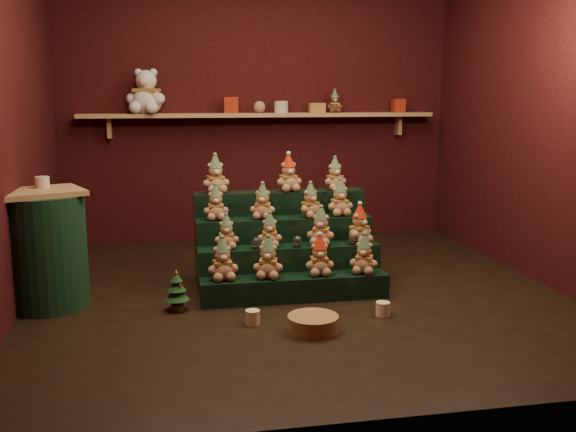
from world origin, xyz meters
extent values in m
plane|color=black|center=(0.00, 0.00, 0.00)|extent=(4.00, 4.00, 0.00)
cube|color=black|center=(0.00, 2.05, 1.40)|extent=(4.00, 0.10, 2.80)
cube|color=black|center=(0.00, -2.05, 1.40)|extent=(4.00, 0.10, 2.80)
cube|color=black|center=(-2.05, 0.00, 1.40)|extent=(0.10, 4.00, 2.80)
cube|color=black|center=(2.05, 0.00, 1.40)|extent=(0.10, 4.00, 2.80)
cube|color=tan|center=(0.00, 1.87, 1.30)|extent=(3.60, 0.26, 0.04)
cube|color=tan|center=(-1.50, 1.94, 1.18)|extent=(0.04, 0.12, 0.20)
cube|color=tan|center=(1.50, 1.94, 1.18)|extent=(0.04, 0.12, 0.20)
cube|color=black|center=(-0.05, -0.16, 0.09)|extent=(1.40, 0.22, 0.18)
cube|color=black|center=(-0.05, 0.06, 0.18)|extent=(1.40, 0.22, 0.36)
cube|color=black|center=(-0.05, 0.28, 0.27)|extent=(1.40, 0.22, 0.54)
cube|color=black|center=(-0.05, 0.50, 0.36)|extent=(1.40, 0.22, 0.72)
cylinder|color=black|center=(-0.32, 0.00, 0.37)|extent=(0.06, 0.06, 0.03)
sphere|color=white|center=(-0.32, 0.00, 0.42)|extent=(0.07, 0.07, 0.07)
cylinder|color=black|center=(0.00, 0.00, 0.37)|extent=(0.06, 0.06, 0.03)
sphere|color=white|center=(0.00, 0.00, 0.42)|extent=(0.07, 0.07, 0.07)
cylinder|color=black|center=(0.43, 0.00, 0.37)|extent=(0.06, 0.06, 0.02)
sphere|color=white|center=(0.43, 0.00, 0.41)|extent=(0.06, 0.06, 0.06)
cube|color=tan|center=(-1.84, 0.04, 0.83)|extent=(0.69, 0.64, 0.04)
cylinder|color=#10321A|center=(-1.84, 0.04, 0.41)|extent=(0.59, 0.59, 0.81)
cylinder|color=beige|center=(-1.84, 0.14, 0.89)|extent=(0.10, 0.10, 0.08)
cylinder|color=#432D18|center=(-0.92, -0.24, 0.02)|extent=(0.09, 0.09, 0.04)
cone|color=#123318|center=(-0.92, -0.24, 0.12)|extent=(0.18, 0.18, 0.09)
cone|color=#123318|center=(-0.92, -0.24, 0.19)|extent=(0.13, 0.13, 0.08)
cone|color=#123318|center=(-0.92, -0.24, 0.24)|extent=(0.09, 0.09, 0.06)
cone|color=orange|center=(-0.92, -0.24, 0.29)|extent=(0.03, 0.03, 0.03)
cylinder|color=beige|center=(-0.43, -0.62, 0.05)|extent=(0.10, 0.10, 0.10)
cylinder|color=beige|center=(0.47, -0.63, 0.05)|extent=(0.10, 0.10, 0.10)
cylinder|color=olive|center=(-0.07, -0.82, 0.05)|extent=(0.35, 0.35, 0.10)
cube|color=#B0301B|center=(-0.31, 1.85, 1.40)|extent=(0.14, 0.14, 0.16)
cylinder|color=beige|center=(0.21, 1.85, 1.38)|extent=(0.14, 0.14, 0.12)
cube|color=#B0301B|center=(1.46, 1.85, 1.39)|extent=(0.12, 0.12, 0.14)
sphere|color=#A6805C|center=(-0.02, 1.85, 1.38)|extent=(0.12, 0.12, 0.12)
cube|color=orange|center=(0.58, 1.85, 1.37)|extent=(0.16, 0.10, 0.10)
camera|label=1|loc=(-0.96, -4.65, 1.50)|focal=40.00mm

